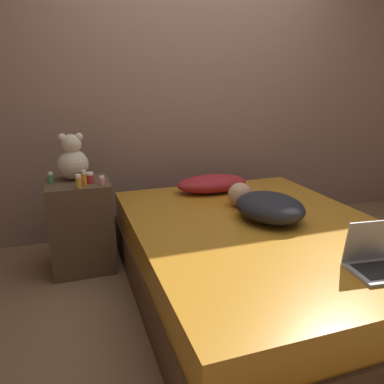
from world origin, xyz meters
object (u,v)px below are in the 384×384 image
Objects in this scene: bottle_amber at (79,182)px; bottle_orange at (84,178)px; bottle_red at (90,178)px; teddy_bear at (73,160)px; bottle_pink at (102,180)px; person_lying at (266,205)px; laptop at (378,259)px; bottle_green at (51,178)px; pillow at (212,184)px.

bottle_orange is at bearing 55.62° from bottle_amber.
bottle_red is 0.71× the size of bottle_orange.
teddy_bear is 0.27m from bottle_amber.
teddy_bear is at bearing 130.50° from bottle_pink.
person_lying is at bearing -25.04° from bottle_orange.
bottle_amber is 1.23× the size of bottle_red.
bottle_pink is (-1.16, 1.32, 0.16)m from laptop.
bottle_green reaches higher than person_lying.
bottle_pink is at bearing -24.94° from bottle_green.
bottle_green is at bearing -162.40° from teddy_bear.
pillow is 6.37× the size of bottle_amber.
pillow is 1.75× the size of teddy_bear.
person_lying is 1.14m from bottle_pink.
bottle_orange reaches higher than bottle_amber.
bottle_amber is at bearing -163.22° from bottle_pink.
person_lying is at bearing -80.32° from pillow.
bottle_red is at bearing 53.98° from bottle_amber.
bottle_red is at bearing -54.52° from teddy_bear.
bottle_red is at bearing 140.58° from person_lying.
bottle_pink reaches higher than pillow.
teddy_bear is at bearing 106.88° from bottle_orange.
bottle_pink is at bearing 141.63° from person_lying.
bottle_green is (-1.49, 1.48, 0.17)m from laptop.
person_lying is 1.50m from bottle_green.
person_lying is 1.23m from bottle_red.
bottle_amber reaches higher than person_lying.
bottle_green is at bearing 141.67° from laptop.
pillow is 1.03m from bottle_orange.
bottle_pink is (0.12, -0.01, -0.02)m from bottle_orange.
teddy_bear is 4.47× the size of bottle_red.
pillow is 1.86× the size of laptop.
bottle_orange reaches higher than bottle_pink.
pillow is at bearing 11.06° from bottle_amber.
bottle_orange is at bearing -171.60° from pillow.
teddy_bear reaches higher than bottle_green.
bottle_green is at bearing 146.12° from bottle_orange.
bottle_amber is 0.07m from bottle_orange.
pillow is 7.70× the size of bottle_green.
teddy_bear is at bearing 137.35° from person_lying.
person_lying is 11.66× the size of bottle_pink.
bottle_orange is (-1.01, -0.15, 0.17)m from pillow.
bottle_red is (-1.08, 0.58, 0.14)m from person_lying.
bottle_amber reaches higher than pillow.
bottle_red is at bearing 138.03° from laptop.
laptop is 0.94× the size of teddy_bear.
teddy_bear is 0.30m from bottle_pink.
bottle_pink reaches higher than person_lying.
bottle_amber is at bearing -85.02° from teddy_bear.
bottle_pink is at bearing -169.96° from pillow.
pillow is 1.08m from bottle_amber.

